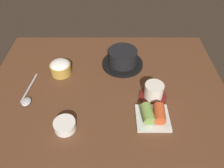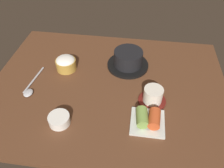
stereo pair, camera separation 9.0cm
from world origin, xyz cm
name	(u,v)px [view 1 (the left image)]	position (x,y,z in cm)	size (l,w,h in cm)	color
dining_table	(107,87)	(0.00, 0.00, 1.00)	(100.00, 76.00, 2.00)	#56331E
stone_pot	(123,58)	(7.11, 14.30, 5.75)	(19.06, 19.06, 8.08)	black
rice_bowl	(61,67)	(-20.54, 8.27, 5.31)	(9.10, 9.10, 6.48)	#B78C38
tea_cup_with_saucer	(154,92)	(18.57, -6.55, 5.15)	(10.87, 10.87, 6.76)	maroon
kimchi_plate	(154,115)	(17.07, -17.31, 4.15)	(12.16, 12.16, 5.20)	silver
side_bowl_near	(65,125)	(-14.24, -21.52, 3.87)	(7.73, 7.73, 3.49)	white
spoon	(28,96)	(-31.70, -6.83, 2.61)	(4.31, 18.95, 1.35)	#B7B7BC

